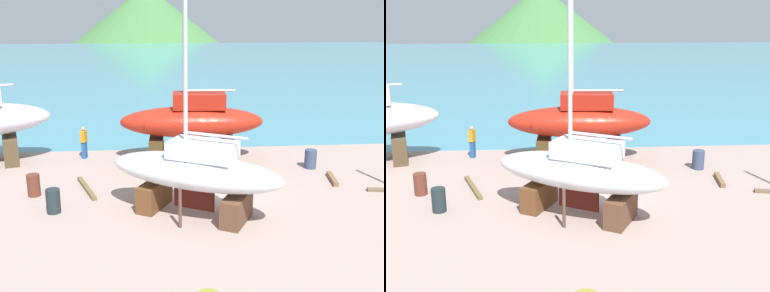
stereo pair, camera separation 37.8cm
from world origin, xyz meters
The scene contains 11 objects.
ground_plane centered at (0.00, -3.84, 0.00)m, with size 43.48×43.48×0.00m, color #A38B82.
sea_water centered at (0.00, 61.01, 0.00)m, with size 168.75×107.97×0.01m, color teal.
headland_hill centered at (-3.14, 147.78, 0.00)m, with size 91.93×91.93×34.87m, color #447A3F.
sailboat_small_center centered at (-0.88, -2.18, 1.70)m, with size 7.03×5.24×10.81m.
sailboat_mid_port centered at (-0.33, 4.84, 2.05)m, with size 7.48×2.83×12.98m.
worker centered at (-6.00, 5.64, 0.89)m, with size 0.33×0.48×1.71m.
barrel_ochre centered at (-6.25, -1.51, 0.47)m, with size 0.54×0.54×0.95m, color #1F2B2F.
barrel_rust_near centered at (-7.41, 0.35, 0.47)m, with size 0.53×0.53×0.93m, color brown.
barrel_tar_black centered at (5.37, 2.92, 0.47)m, with size 0.58×0.58×0.94m, color #384462.
timber_long_fore centered at (-5.31, 0.85, 0.08)m, with size 2.83×0.19×0.15m, color brown.
timber_long_aft centered at (5.77, 1.01, 0.10)m, with size 1.67×0.20×0.20m, color brown.
Camera 2 is at (-2.07, -18.52, 7.28)m, focal length 43.63 mm.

